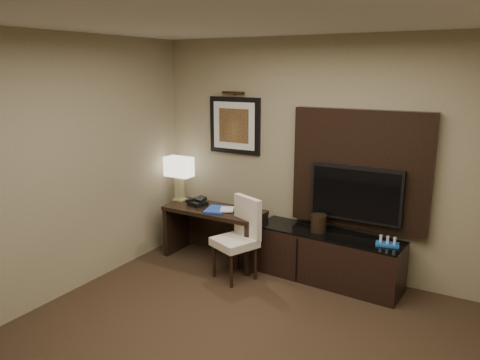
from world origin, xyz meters
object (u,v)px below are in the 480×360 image
Objects in this scene: credenza at (327,257)px; desk_phone at (198,201)px; minibar_tray at (388,241)px; table_lamp at (179,178)px; tv at (356,194)px; desk_chair at (235,242)px; ice_bucket at (319,223)px; water_bottle at (246,204)px; desk at (215,234)px.

desk_phone is at bearing -173.03° from credenza.
credenza is 0.73m from minibar_tray.
credenza is 2.14m from table_lamp.
tv is 1.13× the size of desk_chair.
ice_bucket is at bearing 52.15° from desk_chair.
water_bottle is at bearing -178.69° from ice_bucket.
desk_phone reaches higher than desk.
desk_phone is (-0.75, 0.36, 0.27)m from desk_chair.
desk_chair reaches higher than minibar_tray.
desk_chair is at bearing -153.36° from tv.
desk_chair is 4.31× the size of desk_phone.
desk_chair is 1.29m from table_lamp.
water_bottle is 1.69m from minibar_tray.
desk is 1.41× the size of desk_chair.
minibar_tray is at bearing -0.78° from table_lamp.
water_bottle is at bearing 179.16° from minibar_tray.
minibar_tray is (2.34, 0.04, -0.11)m from desk_phone.
tv reaches higher than water_bottle.
desk_phone is at bearing -173.94° from water_bottle.
desk_phone is at bearing -173.30° from tv.
desk_chair is (0.50, -0.35, 0.11)m from desk.
water_bottle reaches higher than desk.
desk_phone is at bearing -13.45° from table_lamp.
ice_bucket reaches higher than credenza.
desk_chair is at bearing -9.89° from desk_phone.
desk_chair reaches higher than credenza.
table_lamp reaches higher than desk_chair.
desk_chair is 0.55m from water_bottle.
table_lamp is (-1.09, 0.45, 0.52)m from desk_chair.
water_bottle is (-0.10, 0.43, 0.32)m from desk_chair.
table_lamp is 1.94m from ice_bucket.
ice_bucket is at bearing 1.31° from water_bottle.
credenza is at bearing 48.90° from desk_chair.
tv is (0.24, 0.14, 0.74)m from credenza.
ice_bucket is at bearing 176.58° from minibar_tray.
desk is at bearing -8.98° from table_lamp.
table_lamp is at bearing 171.63° from desk.
ice_bucket reaches higher than minibar_tray.
desk is 0.87m from table_lamp.
water_bottle is (0.66, 0.07, 0.04)m from desk_phone.
tv is at bearing 20.87° from ice_bucket.
minibar_tray is (0.77, -0.05, -0.06)m from ice_bucket.
minibar_tray is (1.68, -0.02, -0.15)m from water_bottle.
desk_chair is at bearing -22.19° from table_lamp.
table_lamp reaches higher than credenza.
minibar_tray is (2.08, 0.06, 0.28)m from desk.
tv is at bearing 34.01° from credenza.
desk_chair is 0.88m from desk_phone.
water_bottle is (-1.03, -0.02, 0.47)m from credenza.
desk_phone is 1.08× the size of water_bottle.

